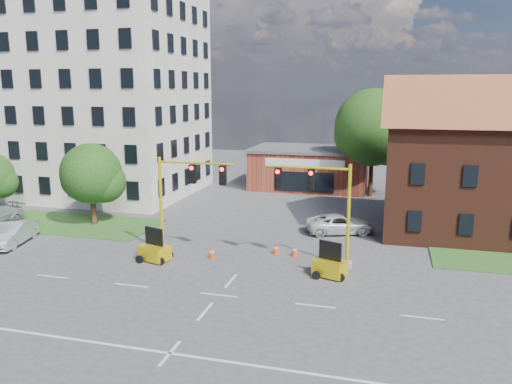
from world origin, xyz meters
TOP-DOWN VIEW (x-y plane):
  - ground at (0.00, 0.00)m, footprint 120.00×120.00m
  - grass_verge_nw at (-20.00, 10.00)m, footprint 22.00×6.00m
  - lane_markings at (0.00, -3.00)m, footprint 60.00×36.00m
  - office_block at (-20.00, 21.90)m, footprint 18.40×15.40m
  - brick_shop at (0.00, 29.98)m, footprint 12.40×8.40m
  - tree_large at (6.88, 27.08)m, footprint 7.86×7.48m
  - tree_nw_front at (-13.76, 10.58)m, footprint 4.92×4.69m
  - signal_mast_west at (-4.36, 6.00)m, footprint 5.30×0.60m
  - signal_mast_east at (4.36, 6.00)m, footprint 5.30×0.60m
  - trailer_west at (-5.56, 3.95)m, footprint 2.06×1.67m
  - trailer_east at (5.21, 4.08)m, footprint 2.03×1.68m
  - cone_a at (-2.31, 5.34)m, footprint 0.40×0.40m
  - cone_b at (1.41, 7.12)m, footprint 0.40×0.40m
  - cone_c at (5.39, 6.39)m, footprint 0.40×0.40m
  - cone_d at (2.64, 7.03)m, footprint 0.40×0.40m
  - pickup_white at (4.90, 13.06)m, footprint 5.47×3.90m
  - sedan_silver_front at (-16.45, 4.51)m, footprint 2.56×4.89m

SIDE VIEW (x-z plane):
  - ground at x=0.00m, z-range 0.00..0.00m
  - lane_markings at x=0.00m, z-range 0.00..0.01m
  - grass_verge_nw at x=-20.00m, z-range 0.00..0.08m
  - cone_a at x=-2.31m, z-range -0.01..0.69m
  - cone_b at x=1.41m, z-range -0.01..0.69m
  - cone_c at x=5.39m, z-range -0.01..0.69m
  - cone_d at x=2.64m, z-range -0.01..0.69m
  - trailer_east at x=5.21m, z-range -0.37..1.61m
  - trailer_west at x=-5.56m, z-range -0.38..1.65m
  - pickup_white at x=4.90m, z-range 0.00..1.38m
  - sedan_silver_front at x=-16.45m, z-range 0.00..1.53m
  - brick_shop at x=0.00m, z-range 0.01..4.31m
  - tree_nw_front at x=-13.76m, z-range 0.68..7.07m
  - signal_mast_west at x=-4.36m, z-range 0.82..7.02m
  - signal_mast_east at x=4.36m, z-range 0.82..7.02m
  - tree_large at x=6.88m, z-range 1.24..11.78m
  - office_block at x=-20.00m, z-range 0.01..20.61m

